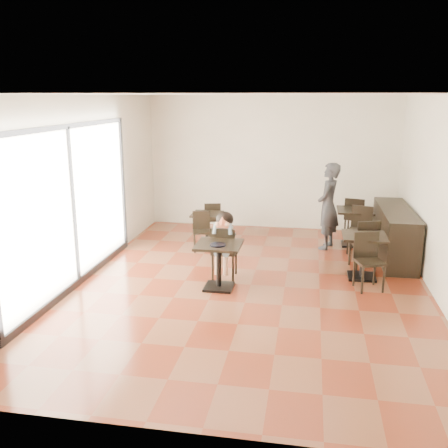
% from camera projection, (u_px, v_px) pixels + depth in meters
% --- Properties ---
extents(floor, '(6.00, 8.00, 0.01)m').
position_uv_depth(floor, '(251.00, 285.00, 8.64)').
color(floor, brown).
rests_on(floor, ground).
extents(ceiling, '(6.00, 8.00, 0.01)m').
position_uv_depth(ceiling, '(254.00, 94.00, 7.84)').
color(ceiling, silver).
rests_on(ceiling, floor).
extents(wall_back, '(6.00, 0.01, 3.20)m').
position_uv_depth(wall_back, '(272.00, 163.00, 12.05)').
color(wall_back, white).
rests_on(wall_back, floor).
extents(wall_front, '(6.00, 0.01, 3.20)m').
position_uv_depth(wall_front, '(199.00, 279.00, 4.42)').
color(wall_front, white).
rests_on(wall_front, floor).
extents(wall_left, '(0.01, 8.00, 3.20)m').
position_uv_depth(wall_left, '(82.00, 188.00, 8.74)').
color(wall_left, white).
rests_on(wall_left, floor).
extents(wall_right, '(0.01, 8.00, 3.20)m').
position_uv_depth(wall_right, '(444.00, 200.00, 7.74)').
color(wall_right, white).
rests_on(wall_right, floor).
extents(storefront_window, '(0.04, 4.50, 2.60)m').
position_uv_depth(storefront_window, '(71.00, 206.00, 8.31)').
color(storefront_window, white).
rests_on(storefront_window, floor).
extents(child_table, '(0.75, 0.75, 0.79)m').
position_uv_depth(child_table, '(219.00, 266.00, 8.39)').
color(child_table, black).
rests_on(child_table, floor).
extents(child_chair, '(0.43, 0.43, 0.95)m').
position_uv_depth(child_chair, '(224.00, 252.00, 8.90)').
color(child_chair, black).
rests_on(child_chair, floor).
extents(child, '(0.43, 0.60, 1.20)m').
position_uv_depth(child, '(224.00, 245.00, 8.87)').
color(child, gray).
rests_on(child, child_chair).
extents(plate, '(0.27, 0.27, 0.02)m').
position_uv_depth(plate, '(218.00, 245.00, 8.20)').
color(plate, black).
rests_on(plate, child_table).
extents(pizza_slice, '(0.28, 0.21, 0.06)m').
position_uv_depth(pizza_slice, '(223.00, 224.00, 8.58)').
color(pizza_slice, tan).
rests_on(pizza_slice, child).
extents(adult_patron, '(0.60, 0.76, 1.84)m').
position_uv_depth(adult_patron, '(328.00, 206.00, 10.50)').
color(adult_patron, '#333438').
rests_on(adult_patron, floor).
extents(cafe_table_mid, '(0.95, 0.95, 0.80)m').
position_uv_depth(cafe_table_mid, '(363.00, 257.00, 8.88)').
color(cafe_table_mid, black).
rests_on(cafe_table_mid, floor).
extents(cafe_table_left, '(0.79, 0.79, 0.68)m').
position_uv_depth(cafe_table_left, '(207.00, 228.00, 10.99)').
color(cafe_table_left, black).
rests_on(cafe_table_left, floor).
extents(cafe_table_back, '(0.93, 0.93, 0.80)m').
position_uv_depth(cafe_table_back, '(354.00, 227.00, 10.82)').
color(cafe_table_back, black).
rests_on(cafe_table_back, floor).
extents(chair_mid_a, '(0.54, 0.54, 0.96)m').
position_uv_depth(chair_mid_a, '(363.00, 244.00, 9.37)').
color(chair_mid_a, black).
rests_on(chair_mid_a, floor).
extents(chair_mid_b, '(0.54, 0.54, 0.96)m').
position_uv_depth(chair_mid_b, '(370.00, 262.00, 8.32)').
color(chair_mid_b, black).
rests_on(chair_mid_b, floor).
extents(chair_left_a, '(0.45, 0.45, 0.82)m').
position_uv_depth(chair_left_a, '(212.00, 219.00, 11.49)').
color(chair_left_a, black).
rests_on(chair_left_a, floor).
extents(chair_left_b, '(0.45, 0.45, 0.82)m').
position_uv_depth(chair_left_b, '(202.00, 232.00, 10.44)').
color(chair_left_b, black).
rests_on(chair_left_b, floor).
extents(chair_back_a, '(0.53, 0.53, 0.96)m').
position_uv_depth(chair_back_a, '(355.00, 218.00, 11.32)').
color(chair_back_a, black).
rests_on(chair_back_a, floor).
extents(chair_back_b, '(0.53, 0.53, 0.96)m').
position_uv_depth(chair_back_b, '(359.00, 231.00, 10.27)').
color(chair_back_b, black).
rests_on(chair_back_b, floor).
extents(service_counter, '(0.60, 2.40, 1.00)m').
position_uv_depth(service_counter, '(395.00, 234.00, 9.98)').
color(service_counter, black).
rests_on(service_counter, floor).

